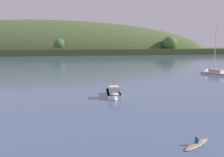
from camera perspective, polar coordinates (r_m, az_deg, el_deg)
The scene contains 4 objects.
far_shoreline_hill at distance 219.21m, azimuth -15.62°, elevation 6.01°, with size 410.13×84.62×62.55m.
sailboat_near_mooring at distance 73.96m, azimuth 24.19°, elevation 1.11°, with size 5.99×9.96×15.21m.
fishing_boat_moored at distance 38.51m, azimuth 0.41°, elevation -4.15°, with size 3.29×6.57×3.91m.
canoe_with_paddler at distance 22.18m, azimuth 20.61°, elevation -15.28°, with size 3.67×2.37×1.02m.
Camera 1 is at (-5.55, -7.66, 8.86)m, focal length 36.14 mm.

